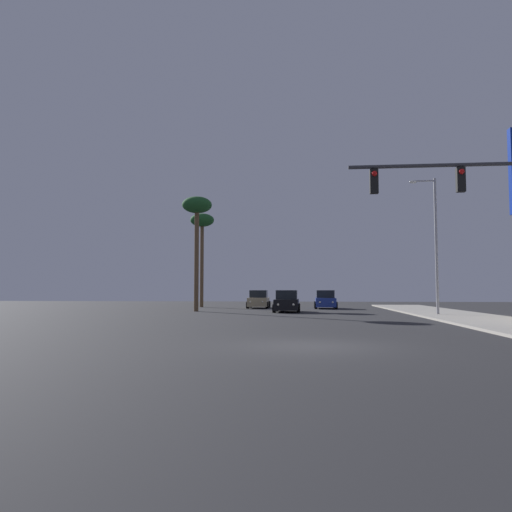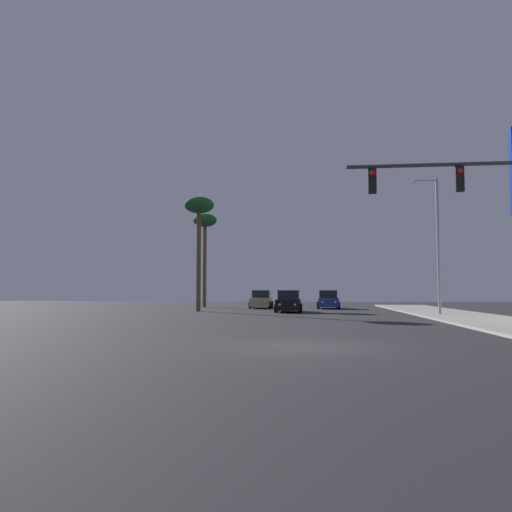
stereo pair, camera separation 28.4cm
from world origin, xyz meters
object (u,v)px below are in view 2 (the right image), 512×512
Objects in this scene: traffic_light_mast at (472,206)px; street_lamp at (436,238)px; car_black at (289,302)px; car_tan at (261,300)px; car_blue at (328,300)px; palm_tree_far at (205,226)px; palm_tree_mid at (199,212)px.

street_lamp is (2.44, 15.33, 0.45)m from traffic_light_mast.
car_black is 11.93m from street_lamp.
car_tan is 6.28m from car_blue.
car_black is 8.98m from car_tan.
palm_tree_far reaches higher than car_tan.
street_lamp is 0.98× the size of palm_tree_mid.
palm_tree_far is (-12.17, 2.62, 7.43)m from car_blue.
car_tan is at bearing -70.28° from car_black.
car_tan is at bearing -5.67° from car_blue.
traffic_light_mast is 0.72× the size of street_lamp.
palm_tree_mid is (-7.23, 0.42, 7.25)m from car_black.
car_tan is 0.66× the size of traffic_light_mast.
traffic_light_mast is at bearing -54.58° from palm_tree_mid.
palm_tree_far is (-16.39, 30.71, 3.52)m from traffic_light_mast.
car_black is 8.46m from car_blue.
traffic_light_mast reaches higher than car_tan.
palm_tree_far reaches higher than car_blue.
street_lamp is at bearing -17.40° from palm_tree_mid.
palm_tree_mid is at bearing 61.63° from car_tan.
traffic_light_mast is 0.71× the size of palm_tree_mid.
car_black and car_blue have the same top height.
car_black and car_tan have the same top height.
palm_tree_mid reaches higher than car_tan.
car_black is 0.48× the size of street_lamp.
palm_tree_far is at bearing -11.73° from car_blue.
car_blue is at bearing -12.14° from palm_tree_far.
palm_tree_mid is (-14.72, 20.71, 3.34)m from traffic_light_mast.
traffic_light_mast reaches higher than car_black.
street_lamp reaches higher than traffic_light_mast.
car_blue is at bearing 173.39° from car_tan.
palm_tree_mid reaches higher than street_lamp.
car_tan is at bearing -18.26° from palm_tree_far.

